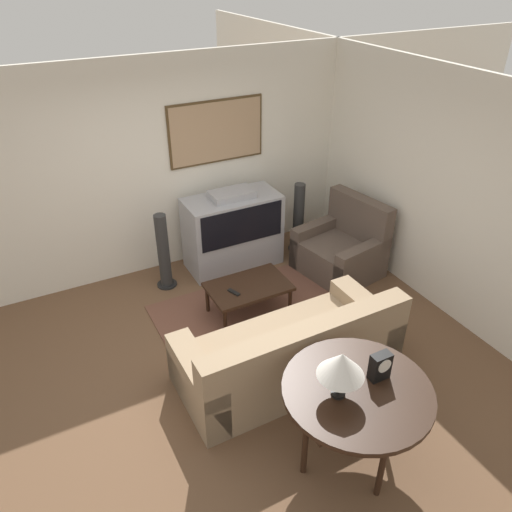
# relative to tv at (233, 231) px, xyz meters

# --- Properties ---
(ground_plane) EXTENTS (12.00, 12.00, 0.00)m
(ground_plane) POSITION_rel_tv_xyz_m (-0.84, -1.67, -0.51)
(ground_plane) COLOR brown
(wall_back) EXTENTS (12.00, 0.10, 2.70)m
(wall_back) POSITION_rel_tv_xyz_m (-0.83, 0.45, 0.85)
(wall_back) COLOR silver
(wall_back) RESTS_ON ground_plane
(wall_right) EXTENTS (0.06, 12.00, 2.70)m
(wall_right) POSITION_rel_tv_xyz_m (1.79, -1.67, 0.84)
(wall_right) COLOR silver
(wall_right) RESTS_ON ground_plane
(area_rug) EXTENTS (2.34, 1.43, 0.01)m
(area_rug) POSITION_rel_tv_xyz_m (-0.20, -1.10, -0.50)
(area_rug) COLOR brown
(area_rug) RESTS_ON ground_plane
(tv) EXTENTS (1.23, 0.60, 1.08)m
(tv) POSITION_rel_tv_xyz_m (0.00, 0.00, 0.00)
(tv) COLOR #9E9EA3
(tv) RESTS_ON ground_plane
(couch) EXTENTS (2.17, 0.98, 0.86)m
(couch) POSITION_rel_tv_xyz_m (-0.41, -2.17, -0.21)
(couch) COLOR #9E8466
(couch) RESTS_ON ground_plane
(armchair) EXTENTS (1.01, 1.10, 0.99)m
(armchair) POSITION_rel_tv_xyz_m (1.19, -0.81, -0.20)
(armchair) COLOR brown
(armchair) RESTS_ON ground_plane
(coffee_table) EXTENTS (0.92, 0.59, 0.40)m
(coffee_table) POSITION_rel_tv_xyz_m (-0.31, -1.07, -0.15)
(coffee_table) COLOR black
(coffee_table) RESTS_ON ground_plane
(console_table) EXTENTS (1.17, 1.17, 0.81)m
(console_table) POSITION_rel_tv_xyz_m (-0.46, -3.21, 0.23)
(console_table) COLOR black
(console_table) RESTS_ON ground_plane
(table_lamp) EXTENTS (0.35, 0.35, 0.41)m
(table_lamp) POSITION_rel_tv_xyz_m (-0.63, -3.19, 0.61)
(table_lamp) COLOR black
(table_lamp) RESTS_ON console_table
(mantel_clock) EXTENTS (0.16, 0.10, 0.24)m
(mantel_clock) POSITION_rel_tv_xyz_m (-0.25, -3.19, 0.42)
(mantel_clock) COLOR black
(mantel_clock) RESTS_ON console_table
(remote) EXTENTS (0.10, 0.17, 0.02)m
(remote) POSITION_rel_tv_xyz_m (-0.53, -1.13, -0.10)
(remote) COLOR black
(remote) RESTS_ON coffee_table
(speaker_tower_left) EXTENTS (0.25, 0.25, 1.00)m
(speaker_tower_left) POSITION_rel_tv_xyz_m (-0.98, -0.07, -0.04)
(speaker_tower_left) COLOR black
(speaker_tower_left) RESTS_ON ground_plane
(speaker_tower_right) EXTENTS (0.25, 0.25, 1.00)m
(speaker_tower_right) POSITION_rel_tv_xyz_m (0.98, -0.07, -0.04)
(speaker_tower_right) COLOR black
(speaker_tower_right) RESTS_ON ground_plane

